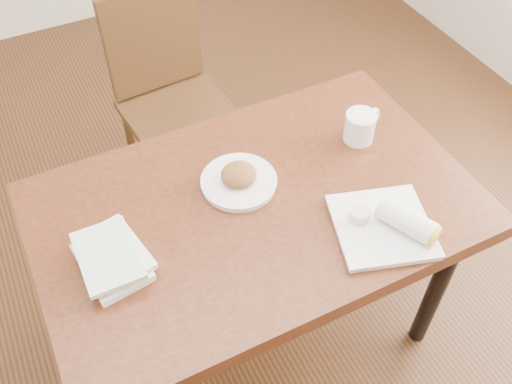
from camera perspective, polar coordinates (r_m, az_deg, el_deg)
name	(u,v)px	position (r m, az deg, el deg)	size (l,w,h in m)	color
ground	(256,328)	(2.31, 0.00, -13.42)	(4.00, 5.00, 0.01)	#472814
table	(256,220)	(1.75, 0.00, -2.86)	(1.29, 0.82, 0.75)	#5E2A16
chair_far	(169,89)	(2.43, -8.66, 10.10)	(0.45, 0.45, 0.95)	#422A12
plate_scone	(239,179)	(1.72, -1.73, 1.30)	(0.23, 0.23, 0.07)	white
coffee_mug	(361,126)	(1.88, 10.43, 6.54)	(0.15, 0.10, 0.10)	white
plate_burrito	(390,225)	(1.64, 13.24, -3.19)	(0.33, 0.33, 0.09)	white
book_stack	(112,258)	(1.58, -14.25, -6.37)	(0.19, 0.25, 0.06)	white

